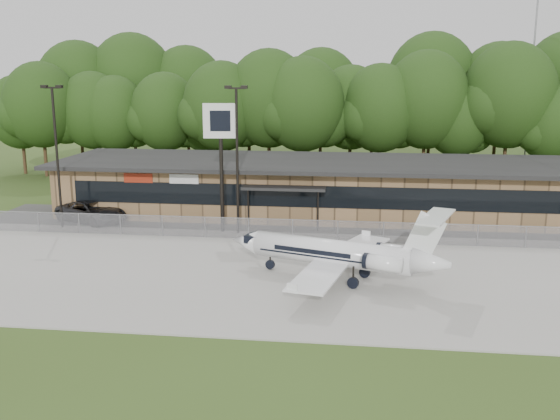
# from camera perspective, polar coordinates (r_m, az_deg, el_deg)

# --- Properties ---
(ground) EXTENTS (160.00, 160.00, 0.00)m
(ground) POSITION_cam_1_polar(r_m,az_deg,el_deg) (27.68, -0.04, -11.10)
(ground) COLOR #384C1B
(ground) RESTS_ON ground
(apron) EXTENTS (64.00, 18.00, 0.08)m
(apron) POSITION_cam_1_polar(r_m,az_deg,el_deg) (35.10, 1.60, -5.86)
(apron) COLOR #9E9B93
(apron) RESTS_ON ground
(parking_lot) EXTENTS (50.00, 9.00, 0.06)m
(parking_lot) POSITION_cam_1_polar(r_m,az_deg,el_deg) (46.12, 2.98, -1.41)
(parking_lot) COLOR #383835
(parking_lot) RESTS_ON ground
(terminal) EXTENTS (41.00, 11.65, 4.30)m
(terminal) POSITION_cam_1_polar(r_m,az_deg,el_deg) (50.01, 3.38, 2.19)
(terminal) COLOR olive
(terminal) RESTS_ON ground
(fence) EXTENTS (46.00, 0.04, 1.52)m
(fence) POSITION_cam_1_polar(r_m,az_deg,el_deg) (41.59, 2.54, -1.89)
(fence) COLOR gray
(fence) RESTS_ON ground
(treeline) EXTENTS (72.00, 12.00, 15.00)m
(treeline) POSITION_cam_1_polar(r_m,az_deg,el_deg) (67.34, 4.48, 9.37)
(treeline) COLOR #1A310F
(treeline) RESTS_ON ground
(radio_mast) EXTENTS (0.20, 0.20, 25.00)m
(radio_mast) POSITION_cam_1_polar(r_m,az_deg,el_deg) (75.58, 22.12, 12.64)
(radio_mast) COLOR gray
(radio_mast) RESTS_ON ground
(light_pole_left) EXTENTS (1.55, 0.30, 10.23)m
(light_pole_left) POSITION_cam_1_polar(r_m,az_deg,el_deg) (47.02, -19.77, 5.51)
(light_pole_left) COLOR black
(light_pole_left) RESTS_ON ground
(light_pole_mid) EXTENTS (1.55, 0.30, 10.23)m
(light_pole_mid) POSITION_cam_1_polar(r_m,az_deg,el_deg) (42.77, -3.95, 5.59)
(light_pole_mid) COLOR black
(light_pole_mid) RESTS_ON ground
(business_jet) EXTENTS (12.48, 11.18, 4.25)m
(business_jet) POSITION_cam_1_polar(r_m,az_deg,el_deg) (33.68, 5.46, -4.07)
(business_jet) COLOR white
(business_jet) RESTS_ON ground
(suv) EXTENTS (6.43, 4.95, 1.62)m
(suv) POSITION_cam_1_polar(r_m,az_deg,el_deg) (49.08, -16.83, -0.15)
(suv) COLOR #2F2F32
(suv) RESTS_ON ground
(pole_sign) EXTENTS (2.38, 0.52, 9.04)m
(pole_sign) POSITION_cam_1_polar(r_m,az_deg,el_deg) (43.20, -5.44, 6.88)
(pole_sign) COLOR black
(pole_sign) RESTS_ON ground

